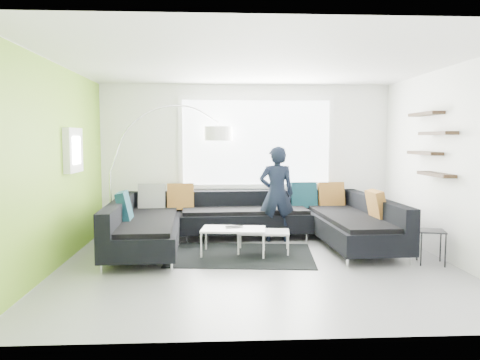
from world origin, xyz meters
name	(u,v)px	position (x,y,z in m)	size (l,w,h in m)	color
ground	(257,264)	(0.00, 0.00, 0.00)	(5.50, 5.50, 0.00)	gray
room_shell	(259,136)	(0.04, 0.21, 1.81)	(5.54, 5.04, 2.82)	white
sectional_sofa	(250,223)	(-0.02, 0.97, 0.42)	(4.48, 2.89, 0.94)	black
rug	(242,255)	(-0.19, 0.52, 0.01)	(2.14, 1.56, 0.01)	black
coffee_table	(249,241)	(-0.08, 0.63, 0.20)	(1.25, 0.72, 0.41)	silver
arc_lamp	(110,172)	(-2.43, 1.81, 1.19)	(2.23, 0.81, 2.38)	silver
side_table	(431,247)	(2.46, -0.11, 0.24)	(0.35, 0.35, 0.48)	black
person	(277,194)	(0.47, 1.50, 0.82)	(0.62, 0.42, 1.64)	black
laptop	(235,227)	(-0.29, 0.61, 0.42)	(0.31, 0.23, 0.02)	black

